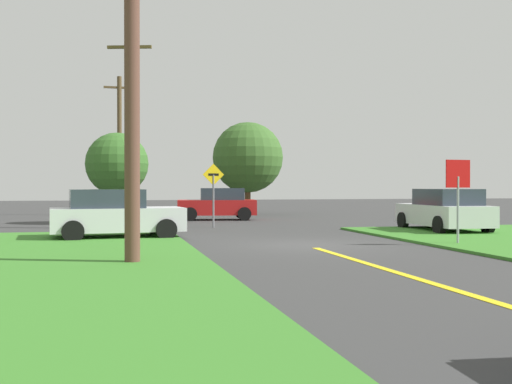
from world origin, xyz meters
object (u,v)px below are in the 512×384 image
car_approaching_junction (218,204)px  pine_tree_center (117,164)px  parked_car_near_building (115,214)px  utility_pole_far (119,143)px  stop_sign (458,185)px  utility_pole_near (132,94)px  oak_tree_left (248,158)px  utility_pole_mid (130,127)px  direction_sign (213,188)px  car_on_crossroad (444,210)px

car_approaching_junction → pine_tree_center: (-5.05, -2.01, 1.93)m
parked_car_near_building → utility_pole_far: size_ratio=0.54×
stop_sign → parked_car_near_building: bearing=-30.2°
utility_pole_near → parked_car_near_building: bearing=92.7°
car_approaching_junction → pine_tree_center: pine_tree_center is taller
utility_pole_far → oak_tree_left: size_ratio=1.46×
utility_pole_near → utility_pole_far: bearing=89.9°
car_approaching_junction → utility_pole_mid: bearing=58.0°
direction_sign → pine_tree_center: bearing=135.2°
parked_car_near_building → direction_sign: (4.02, 4.78, 0.84)m
pine_tree_center → utility_pole_near: bearing=-89.4°
stop_sign → utility_pole_far: bearing=-71.6°
utility_pole_mid → direction_sign: (3.40, -0.13, -2.48)m
utility_pole_near → pine_tree_center: (-0.17, 15.65, -1.00)m
car_on_crossroad → pine_tree_center: bearing=58.4°
utility_pole_far → pine_tree_center: (-0.23, -8.24, -1.50)m
utility_pole_far → oak_tree_left: (7.57, -0.70, -0.78)m
car_approaching_junction → utility_pole_far: utility_pole_far is taller
car_approaching_junction → pine_tree_center: size_ratio=0.98×
stop_sign → utility_pole_near: 9.89m
car_approaching_junction → stop_sign: bearing=113.2°
stop_sign → car_approaching_junction: 15.86m
car_on_crossroad → direction_sign: size_ratio=1.75×
utility_pole_near → oak_tree_left: 24.42m
utility_pole_near → pine_tree_center: size_ratio=1.74×
direction_sign → oak_tree_left: oak_tree_left is taller
oak_tree_left → stop_sign: bearing=-85.2°
car_on_crossroad → pine_tree_center: size_ratio=1.11×
utility_pole_near → pine_tree_center: bearing=90.6°
parked_car_near_building → utility_pole_mid: 5.96m
car_on_crossroad → utility_pole_far: utility_pole_far is taller
car_approaching_junction → oak_tree_left: oak_tree_left is taller
utility_pole_far → pine_tree_center: 8.38m
stop_sign → car_approaching_junction: bearing=-78.6°
utility_pole_near → pine_tree_center: 15.69m
utility_pole_mid → direction_sign: bearing=-2.2°
car_approaching_junction → parked_car_near_building: size_ratio=0.94×
direction_sign → oak_tree_left: 12.17m
car_approaching_junction → utility_pole_near: size_ratio=0.57×
car_on_crossroad → parked_car_near_building: bearing=94.9°
car_approaching_junction → oak_tree_left: 6.72m
oak_tree_left → pine_tree_center: oak_tree_left is taller
car_approaching_junction → car_on_crossroad: bearing=131.2°
utility_pole_far → pine_tree_center: size_ratio=1.95×
stop_sign → utility_pole_far: size_ratio=0.31×
direction_sign → car_on_crossroad: bearing=-27.7°
parked_car_near_building → car_on_crossroad: (12.14, 0.51, 0.00)m
stop_sign → direction_sign: size_ratio=0.94×
stop_sign → car_on_crossroad: stop_sign is taller
direction_sign → parked_car_near_building: bearing=-130.1°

